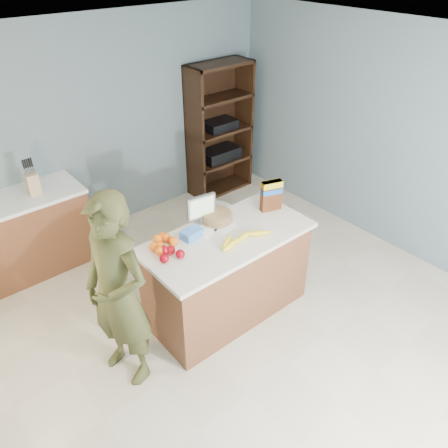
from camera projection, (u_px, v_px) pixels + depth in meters
floor at (247, 326)px, 4.18m from camera, size 4.50×5.00×0.02m
walls at (254, 171)px, 3.27m from camera, size 4.52×5.02×2.51m
counter_peninsula at (227, 278)px, 4.14m from camera, size 1.56×0.76×0.90m
back_cabinet at (29, 233)px, 4.70m from camera, size 1.24×0.62×0.90m
shelving_unit at (217, 132)px, 6.04m from camera, size 0.90×0.40×1.80m
person at (118, 294)px, 3.31m from camera, size 0.56×0.71×1.70m
knife_block at (33, 183)px, 4.45m from camera, size 0.12×0.10×0.31m
envelopes at (218, 230)px, 3.95m from camera, size 0.39×0.22×0.00m
bananas at (240, 239)px, 3.79m from camera, size 0.53×0.23×0.05m
apples at (170, 253)px, 3.60m from camera, size 0.21×0.21×0.08m
oranges at (163, 242)px, 3.72m from camera, size 0.25×0.24×0.08m
blue_carton at (191, 234)px, 3.83m from camera, size 0.20×0.14×0.08m
salad_bowl at (217, 216)px, 4.05m from camera, size 0.30×0.30×0.13m
tv at (201, 208)px, 3.97m from camera, size 0.28×0.12×0.28m
cereal_box at (271, 193)px, 4.16m from camera, size 0.22×0.14×0.31m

